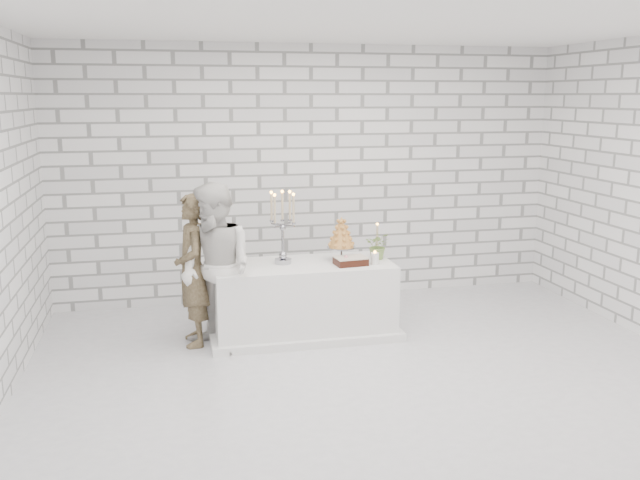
{
  "coord_description": "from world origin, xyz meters",
  "views": [
    {
      "loc": [
        -1.68,
        -5.37,
        2.41
      ],
      "look_at": [
        -0.26,
        0.88,
        1.05
      ],
      "focal_mm": 38.19,
      "sensor_mm": 36.0,
      "label": 1
    }
  ],
  "objects_px": {
    "candelabra": "(283,227)",
    "croquembouche": "(341,239)",
    "cake_table": "(303,299)",
    "bride": "(216,269)",
    "groom": "(193,270)"
  },
  "relations": [
    {
      "from": "cake_table",
      "to": "bride",
      "type": "height_order",
      "value": "bride"
    },
    {
      "from": "bride",
      "to": "croquembouche",
      "type": "distance_m",
      "value": 1.35
    },
    {
      "from": "croquembouche",
      "to": "bride",
      "type": "bearing_deg",
      "value": -166.3
    },
    {
      "from": "candelabra",
      "to": "croquembouche",
      "type": "bearing_deg",
      "value": 0.38
    },
    {
      "from": "cake_table",
      "to": "bride",
      "type": "relative_size",
      "value": 1.11
    },
    {
      "from": "bride",
      "to": "groom",
      "type": "bearing_deg",
      "value": -177.01
    },
    {
      "from": "cake_table",
      "to": "candelabra",
      "type": "distance_m",
      "value": 0.78
    },
    {
      "from": "groom",
      "to": "bride",
      "type": "height_order",
      "value": "bride"
    },
    {
      "from": "cake_table",
      "to": "bride",
      "type": "xyz_separation_m",
      "value": [
        -0.89,
        -0.27,
        0.44
      ]
    },
    {
      "from": "bride",
      "to": "candelabra",
      "type": "xyz_separation_m",
      "value": [
        0.69,
        0.31,
        0.31
      ]
    },
    {
      "from": "cake_table",
      "to": "bride",
      "type": "bearing_deg",
      "value": -163.3
    },
    {
      "from": "cake_table",
      "to": "croquembouche",
      "type": "bearing_deg",
      "value": 6.98
    },
    {
      "from": "cake_table",
      "to": "croquembouche",
      "type": "relative_size",
      "value": 3.94
    },
    {
      "from": "bride",
      "to": "croquembouche",
      "type": "relative_size",
      "value": 3.56
    },
    {
      "from": "cake_table",
      "to": "croquembouche",
      "type": "distance_m",
      "value": 0.73
    }
  ]
}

